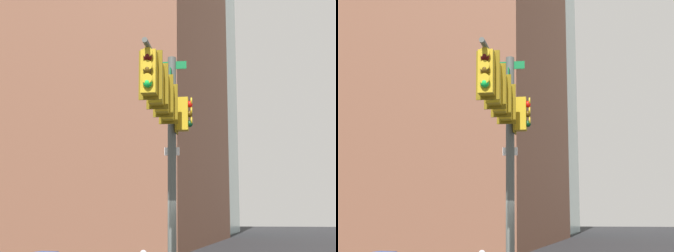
{
  "view_description": "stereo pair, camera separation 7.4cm",
  "coord_description": "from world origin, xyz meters",
  "views": [
    {
      "loc": [
        14.3,
        3.76,
        2.02
      ],
      "look_at": [
        0.49,
        0.52,
        4.57
      ],
      "focal_mm": 54.46,
      "sensor_mm": 36.0,
      "label": 1
    },
    {
      "loc": [
        14.29,
        3.83,
        2.02
      ],
      "look_at": [
        0.49,
        0.52,
        4.57
      ],
      "focal_mm": 54.46,
      "sensor_mm": 36.0,
      "label": 2
    }
  ],
  "objects": [
    {
      "name": "signal_pole_assembly",
      "position": [
        0.95,
        0.61,
        4.66
      ],
      "size": [
        5.1,
        1.1,
        6.87
      ],
      "rotation": [
        0.0,
        0.0,
        0.1
      ],
      "color": "#4C514C",
      "rests_on": "ground_plane"
    },
    {
      "name": "building_glass_tower",
      "position": [
        -40.93,
        -16.99,
        28.04
      ],
      "size": [
        33.47,
        28.23,
        56.09
      ],
      "primitive_type": "cube",
      "color": "#9EC6C1",
      "rests_on": "ground_plane"
    }
  ]
}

